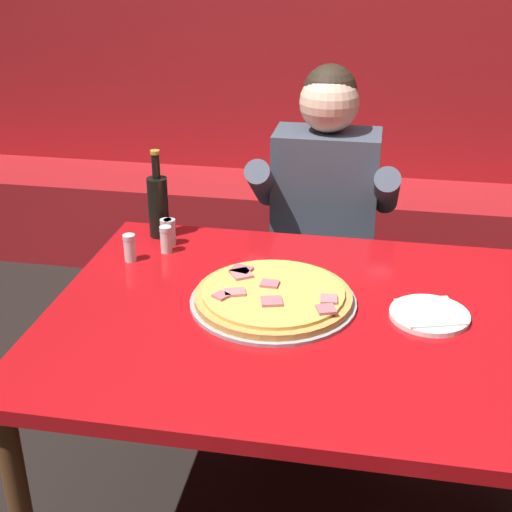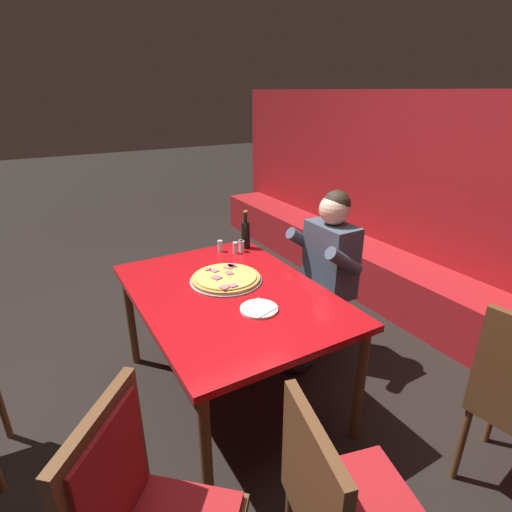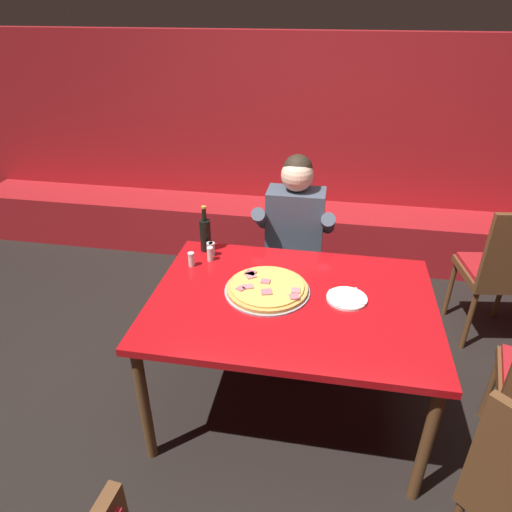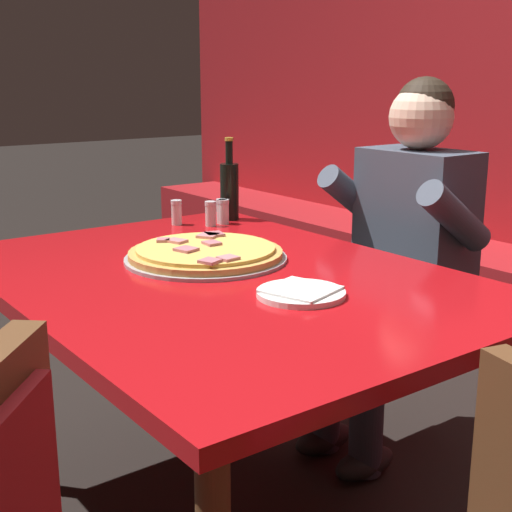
{
  "view_description": "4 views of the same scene",
  "coord_description": "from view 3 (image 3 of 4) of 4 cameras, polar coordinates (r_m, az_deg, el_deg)",
  "views": [
    {
      "loc": [
        0.12,
        -1.64,
        1.72
      ],
      "look_at": [
        -0.23,
        0.29,
        0.8
      ],
      "focal_mm": 50.0,
      "sensor_mm": 36.0,
      "label": 1
    },
    {
      "loc": [
        1.92,
        -0.93,
        1.89
      ],
      "look_at": [
        -0.03,
        0.2,
        0.95
      ],
      "focal_mm": 28.0,
      "sensor_mm": 36.0,
      "label": 2
    },
    {
      "loc": [
        0.15,
        -1.94,
        2.14
      ],
      "look_at": [
        -0.19,
        0.02,
        1.0
      ],
      "focal_mm": 32.0,
      "sensor_mm": 36.0,
      "label": 3
    },
    {
      "loc": [
        1.5,
        -0.99,
        1.28
      ],
      "look_at": [
        -0.25,
        0.3,
        0.73
      ],
      "focal_mm": 50.0,
      "sensor_mm": 36.0,
      "label": 4
    }
  ],
  "objects": [
    {
      "name": "ground_plane",
      "position": [
        2.9,
        3.92,
        -17.99
      ],
      "size": [
        24.0,
        24.0,
        0.0
      ],
      "primitive_type": "plane",
      "color": "black"
    },
    {
      "name": "booth_wall_panel",
      "position": [
        4.3,
        7.82,
        13.42
      ],
      "size": [
        6.8,
        0.16,
        1.9
      ],
      "primitive_type": "cube",
      "color": "#A3191E",
      "rests_on": "ground_plane"
    },
    {
      "name": "booth_bench",
      "position": [
        4.26,
        6.92,
        2.9
      ],
      "size": [
        6.46,
        0.48,
        0.46
      ],
      "primitive_type": "cube",
      "color": "#A3191E",
      "rests_on": "ground_plane"
    },
    {
      "name": "main_dining_table",
      "position": [
        2.42,
        4.49,
        -6.73
      ],
      "size": [
        1.47,
        1.05,
        0.77
      ],
      "color": "brown",
      "rests_on": "ground_plane"
    },
    {
      "name": "pizza",
      "position": [
        2.42,
        1.4,
        -4.07
      ],
      "size": [
        0.46,
        0.46,
        0.05
      ],
      "color": "#9E9EA3",
      "rests_on": "main_dining_table"
    },
    {
      "name": "plate_white_paper",
      "position": [
        2.41,
        11.28,
        -5.2
      ],
      "size": [
        0.21,
        0.21,
        0.02
      ],
      "color": "white",
      "rests_on": "main_dining_table"
    },
    {
      "name": "beer_bottle",
      "position": [
        2.79,
        -6.36,
        2.77
      ],
      "size": [
        0.07,
        0.07,
        0.29
      ],
      "color": "black",
      "rests_on": "main_dining_table"
    },
    {
      "name": "shaker_oregano",
      "position": [
        2.76,
        -5.77,
        0.79
      ],
      "size": [
        0.04,
        0.04,
        0.09
      ],
      "color": "silver",
      "rests_on": "main_dining_table"
    },
    {
      "name": "shaker_parmesan",
      "position": [
        2.75,
        -5.52,
        0.78
      ],
      "size": [
        0.04,
        0.04,
        0.09
      ],
      "color": "silver",
      "rests_on": "main_dining_table"
    },
    {
      "name": "shaker_red_pepper_flakes",
      "position": [
        2.66,
        -8.08,
        -0.5
      ],
      "size": [
        0.04,
        0.04,
        0.09
      ],
      "color": "silver",
      "rests_on": "main_dining_table"
    },
    {
      "name": "shaker_black_pepper",
      "position": [
        2.7,
        -5.75,
        0.19
      ],
      "size": [
        0.04,
        0.04,
        0.09
      ],
      "color": "silver",
      "rests_on": "main_dining_table"
    },
    {
      "name": "diner_seated_blue_shirt",
      "position": [
        3.07,
        4.66,
        1.77
      ],
      "size": [
        0.53,
        0.53,
        1.27
      ],
      "color": "black",
      "rests_on": "ground_plane"
    },
    {
      "name": "dining_chair_far_right",
      "position": [
        3.41,
        28.68,
        -1.18
      ],
      "size": [
        0.5,
        0.5,
        1.03
      ],
      "color": "brown",
      "rests_on": "ground_plane"
    }
  ]
}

